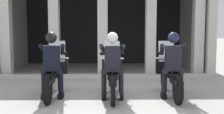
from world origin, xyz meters
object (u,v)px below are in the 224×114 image
at_px(motorcycle_left, 55,76).
at_px(motorcycle_center, 112,76).
at_px(motorcycle_right, 170,76).
at_px(police_officer_right, 173,59).
at_px(police_officer_left, 52,59).
at_px(police_officer_center, 112,60).

distance_m(motorcycle_left, motorcycle_center, 1.43).
height_order(motorcycle_right, police_officer_right, police_officer_right).
xyz_separation_m(police_officer_left, police_officer_right, (2.86, -0.04, 0.00)).
bearing_deg(police_officer_center, motorcycle_center, 103.59).
relative_size(motorcycle_left, police_officer_right, 1.29).
relative_size(motorcycle_left, police_officer_left, 1.29).
bearing_deg(motorcycle_center, police_officer_left, -159.18).
distance_m(motorcycle_left, motorcycle_right, 2.86).
height_order(motorcycle_left, motorcycle_center, same).
distance_m(motorcycle_left, police_officer_left, 0.52).
relative_size(police_officer_left, police_officer_right, 1.00).
relative_size(motorcycle_right, police_officer_right, 1.29).
bearing_deg(police_officer_left, motorcycle_left, 109.33).
relative_size(motorcycle_center, police_officer_right, 1.29).
bearing_deg(police_officer_center, motorcycle_left, 178.50).
bearing_deg(police_officer_left, police_officer_center, 15.25).
relative_size(police_officer_left, motorcycle_center, 0.78).
bearing_deg(police_officer_right, police_officer_center, -168.38).
xyz_separation_m(motorcycle_center, police_officer_right, (1.43, -0.21, 0.44)).
bearing_deg(motorcycle_right, motorcycle_center, -168.38).
distance_m(motorcycle_center, police_officer_center, 0.52).
xyz_separation_m(motorcycle_left, police_officer_left, (-0.00, -0.28, 0.44)).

